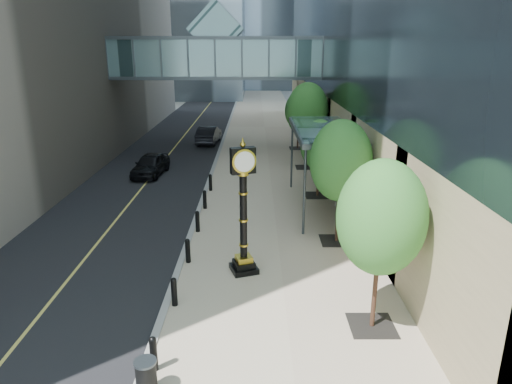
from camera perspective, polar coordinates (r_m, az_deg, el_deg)
road at (r=50.37m, az=-8.14°, el=8.01°), size 8.00×180.00×0.02m
sidewalk at (r=49.89m, az=1.08°, el=8.12°), size 8.00×180.00×0.06m
curb at (r=49.96m, az=-3.55°, el=8.11°), size 0.25×180.00×0.07m
skywalk at (r=37.31m, az=-4.89°, el=16.70°), size 17.00×4.20×5.80m
entrance_canopy at (r=23.80m, az=8.41°, el=7.55°), size 3.00×8.00×4.38m
bollard_row at (r=19.96m, az=-7.87°, el=-5.47°), size 0.20×16.20×0.90m
street_trees at (r=25.60m, az=8.07°, el=7.05°), size 2.91×28.44×5.98m
street_clock at (r=16.94m, az=-1.58°, el=-3.23°), size 1.20×1.20×5.06m
trash_bin at (r=12.42m, az=-13.54°, el=-21.71°), size 0.61×0.61×0.90m
pedestrian at (r=24.92m, az=10.33°, el=0.16°), size 0.67×0.48×1.72m
car_near at (r=31.58m, az=-13.04°, el=3.37°), size 2.19×4.45×1.46m
car_far at (r=41.48m, az=-5.93°, el=7.14°), size 2.00×4.78×1.54m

